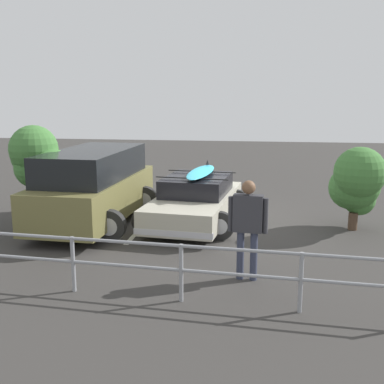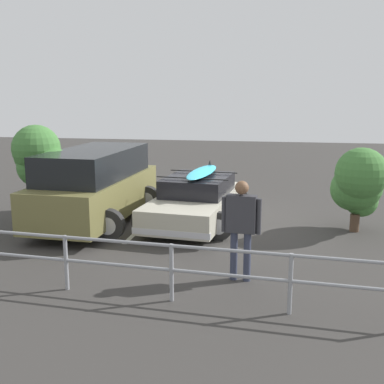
% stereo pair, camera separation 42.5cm
% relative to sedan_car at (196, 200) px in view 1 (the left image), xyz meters
% --- Properties ---
extents(ground_plane, '(44.00, 44.00, 0.02)m').
position_rel_sedan_car_xyz_m(ground_plane, '(-0.45, -0.49, -0.61)').
color(ground_plane, '#383533').
rests_on(ground_plane, ground).
extents(parking_stripe, '(0.12, 4.21, 0.00)m').
position_rel_sedan_car_xyz_m(parking_stripe, '(1.30, 0.05, -0.59)').
color(parking_stripe, silver).
rests_on(parking_stripe, ground).
extents(sedan_car, '(2.76, 4.44, 1.50)m').
position_rel_sedan_car_xyz_m(sedan_car, '(0.00, 0.00, 0.00)').
color(sedan_car, '#B7B29E').
rests_on(sedan_car, ground).
extents(suv_car, '(2.76, 5.01, 1.94)m').
position_rel_sedan_car_xyz_m(suv_car, '(2.60, 0.47, 0.40)').
color(suv_car, brown).
rests_on(suv_car, ground).
extents(person_bystander, '(0.71, 0.26, 1.84)m').
position_rel_sedan_car_xyz_m(person_bystander, '(-1.46, 3.82, 0.51)').
color(person_bystander, '#33384C').
rests_on(person_bystander, ground).
extents(railing_fence, '(9.54, 0.76, 0.98)m').
position_rel_sedan_car_xyz_m(railing_fence, '(0.51, 4.87, 0.06)').
color(railing_fence, gray).
rests_on(railing_fence, ground).
extents(bush_near_left, '(1.26, 1.66, 2.11)m').
position_rel_sedan_car_xyz_m(bush_near_left, '(-4.02, 0.14, 0.62)').
color(bush_near_left, '#4C3828').
rests_on(bush_near_left, ground).
extents(bush_near_right, '(1.78, 1.52, 2.58)m').
position_rel_sedan_car_xyz_m(bush_near_right, '(3.94, 0.77, 1.07)').
color(bush_near_right, '#4C3828').
rests_on(bush_near_right, ground).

